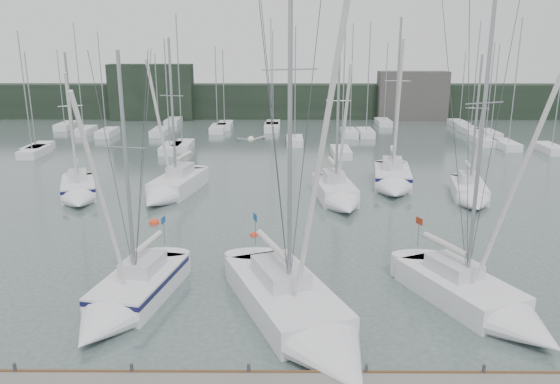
{
  "coord_description": "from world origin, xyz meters",
  "views": [
    {
      "loc": [
        -0.85,
        -20.31,
        11.32
      ],
      "look_at": [
        -0.98,
        5.0,
        4.26
      ],
      "focal_mm": 35.0,
      "sensor_mm": 36.0,
      "label": 1
    }
  ],
  "objects_px": {
    "sailboat_near_center": "(306,323)",
    "sailboat_mid_c": "(339,196)",
    "sailboat_mid_a": "(79,192)",
    "sailboat_mid_e": "(471,195)",
    "buoy_c": "(154,223)",
    "buoy_a": "(254,235)",
    "sailboat_mid_d": "(393,181)",
    "sailboat_near_left": "(124,300)",
    "sailboat_near_right": "(488,305)",
    "sailboat_mid_b": "(170,189)"
  },
  "relations": [
    {
      "from": "sailboat_mid_b",
      "to": "buoy_a",
      "type": "height_order",
      "value": "sailboat_mid_b"
    },
    {
      "from": "sailboat_near_right",
      "to": "buoy_a",
      "type": "height_order",
      "value": "sailboat_near_right"
    },
    {
      "from": "sailboat_mid_d",
      "to": "sailboat_mid_c",
      "type": "bearing_deg",
      "value": -130.36
    },
    {
      "from": "sailboat_near_center",
      "to": "sailboat_near_left",
      "type": "bearing_deg",
      "value": 144.73
    },
    {
      "from": "sailboat_near_left",
      "to": "sailboat_mid_d",
      "type": "bearing_deg",
      "value": 63.98
    },
    {
      "from": "buoy_c",
      "to": "sailboat_near_left",
      "type": "bearing_deg",
      "value": -83.07
    },
    {
      "from": "sailboat_near_center",
      "to": "sailboat_mid_a",
      "type": "relative_size",
      "value": 1.55
    },
    {
      "from": "sailboat_near_right",
      "to": "sailboat_mid_a",
      "type": "bearing_deg",
      "value": 119.49
    },
    {
      "from": "sailboat_mid_a",
      "to": "buoy_c",
      "type": "relative_size",
      "value": 17.91
    },
    {
      "from": "sailboat_near_right",
      "to": "sailboat_mid_d",
      "type": "xyz_separation_m",
      "value": [
        -0.02,
        20.66,
        0.12
      ]
    },
    {
      "from": "sailboat_near_left",
      "to": "sailboat_near_right",
      "type": "relative_size",
      "value": 0.79
    },
    {
      "from": "sailboat_mid_e",
      "to": "buoy_c",
      "type": "height_order",
      "value": "sailboat_mid_e"
    },
    {
      "from": "sailboat_near_right",
      "to": "sailboat_near_left",
      "type": "bearing_deg",
      "value": 154.56
    },
    {
      "from": "sailboat_mid_a",
      "to": "sailboat_near_right",
      "type": "bearing_deg",
      "value": -56.03
    },
    {
      "from": "sailboat_mid_b",
      "to": "sailboat_mid_c",
      "type": "bearing_deg",
      "value": 3.87
    },
    {
      "from": "sailboat_near_center",
      "to": "sailboat_near_right",
      "type": "distance_m",
      "value": 7.9
    },
    {
      "from": "sailboat_near_left",
      "to": "sailboat_mid_c",
      "type": "xyz_separation_m",
      "value": [
        10.81,
        16.16,
        0.06
      ]
    },
    {
      "from": "sailboat_mid_b",
      "to": "sailboat_mid_e",
      "type": "distance_m",
      "value": 22.1
    },
    {
      "from": "sailboat_near_right",
      "to": "buoy_c",
      "type": "height_order",
      "value": "sailboat_near_right"
    },
    {
      "from": "sailboat_mid_e",
      "to": "buoy_a",
      "type": "xyz_separation_m",
      "value": [
        -15.38,
        -7.18,
        -0.52
      ]
    },
    {
      "from": "sailboat_mid_c",
      "to": "sailboat_mid_a",
      "type": "bearing_deg",
      "value": 170.89
    },
    {
      "from": "sailboat_mid_d",
      "to": "buoy_c",
      "type": "relative_size",
      "value": 22.07
    },
    {
      "from": "sailboat_near_right",
      "to": "buoy_a",
      "type": "distance_m",
      "value": 14.42
    },
    {
      "from": "sailboat_near_left",
      "to": "sailboat_mid_a",
      "type": "distance_m",
      "value": 18.97
    },
    {
      "from": "sailboat_mid_c",
      "to": "sailboat_mid_d",
      "type": "bearing_deg",
      "value": 35.13
    },
    {
      "from": "sailboat_mid_d",
      "to": "buoy_c",
      "type": "bearing_deg",
      "value": -144.99
    },
    {
      "from": "sailboat_mid_d",
      "to": "buoy_a",
      "type": "distance_m",
      "value": 14.94
    },
    {
      "from": "sailboat_near_center",
      "to": "sailboat_mid_d",
      "type": "xyz_separation_m",
      "value": [
        7.72,
        22.22,
        0.08
      ]
    },
    {
      "from": "sailboat_mid_b",
      "to": "buoy_c",
      "type": "height_order",
      "value": "sailboat_mid_b"
    },
    {
      "from": "sailboat_mid_a",
      "to": "sailboat_mid_e",
      "type": "distance_m",
      "value": 28.63
    },
    {
      "from": "sailboat_mid_b",
      "to": "sailboat_mid_c",
      "type": "relative_size",
      "value": 1.03
    },
    {
      "from": "sailboat_mid_c",
      "to": "sailboat_mid_e",
      "type": "relative_size",
      "value": 1.08
    },
    {
      "from": "buoy_c",
      "to": "sailboat_mid_c",
      "type": "bearing_deg",
      "value": 19.78
    },
    {
      "from": "sailboat_mid_a",
      "to": "buoy_c",
      "type": "height_order",
      "value": "sailboat_mid_a"
    },
    {
      "from": "buoy_c",
      "to": "sailboat_mid_a",
      "type": "bearing_deg",
      "value": 141.47
    },
    {
      "from": "sailboat_mid_a",
      "to": "sailboat_mid_e",
      "type": "bearing_deg",
      "value": -20.29
    },
    {
      "from": "sailboat_near_center",
      "to": "buoy_a",
      "type": "xyz_separation_m",
      "value": [
        -2.68,
        11.52,
        -0.57
      ]
    },
    {
      "from": "sailboat_near_center",
      "to": "sailboat_mid_c",
      "type": "xyz_separation_m",
      "value": [
        3.05,
        18.12,
        0.03
      ]
    },
    {
      "from": "sailboat_near_right",
      "to": "sailboat_mid_a",
      "type": "height_order",
      "value": "sailboat_near_right"
    },
    {
      "from": "sailboat_near_left",
      "to": "buoy_a",
      "type": "bearing_deg",
      "value": 73.39
    },
    {
      "from": "sailboat_near_center",
      "to": "sailboat_mid_a",
      "type": "bearing_deg",
      "value": 108.7
    },
    {
      "from": "sailboat_near_center",
      "to": "sailboat_mid_c",
      "type": "distance_m",
      "value": 18.37
    },
    {
      "from": "sailboat_mid_b",
      "to": "sailboat_mid_e",
      "type": "relative_size",
      "value": 1.11
    },
    {
      "from": "sailboat_near_right",
      "to": "sailboat_mid_b",
      "type": "distance_m",
      "value": 25.04
    },
    {
      "from": "sailboat_near_right",
      "to": "buoy_c",
      "type": "xyz_separation_m",
      "value": [
        -16.93,
        12.15,
        -0.53
      ]
    },
    {
      "from": "sailboat_mid_e",
      "to": "sailboat_mid_d",
      "type": "bearing_deg",
      "value": 155.33
    },
    {
      "from": "sailboat_near_center",
      "to": "sailboat_mid_c",
      "type": "relative_size",
      "value": 1.45
    },
    {
      "from": "sailboat_near_center",
      "to": "sailboat_mid_b",
      "type": "relative_size",
      "value": 1.42
    },
    {
      "from": "sailboat_near_left",
      "to": "sailboat_near_center",
      "type": "xyz_separation_m",
      "value": [
        7.76,
        -1.95,
        0.04
      ]
    },
    {
      "from": "sailboat_mid_d",
      "to": "buoy_c",
      "type": "height_order",
      "value": "sailboat_mid_d"
    }
  ]
}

